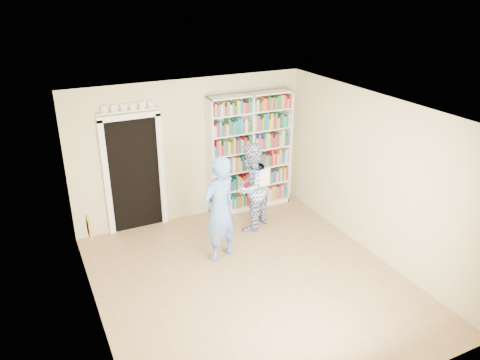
{
  "coord_description": "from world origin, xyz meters",
  "views": [
    {
      "loc": [
        -2.77,
        -5.35,
        4.31
      ],
      "look_at": [
        0.25,
        0.9,
        1.32
      ],
      "focal_mm": 35.0,
      "sensor_mm": 36.0,
      "label": 1
    }
  ],
  "objects": [
    {
      "name": "man_plaid",
      "position": [
        0.78,
        1.55,
        0.83
      ],
      "size": [
        1.02,
        0.97,
        1.65
      ],
      "primitive_type": "imported",
      "rotation": [
        0.0,
        0.0,
        3.72
      ],
      "color": "#33549E",
      "rests_on": "floor"
    },
    {
      "name": "wall_left",
      "position": [
        -2.25,
        0.0,
        1.35
      ],
      "size": [
        0.0,
        5.0,
        5.0
      ],
      "primitive_type": "plane",
      "rotation": [
        1.57,
        0.0,
        1.57
      ],
      "color": "beige",
      "rests_on": "floor"
    },
    {
      "name": "doorway",
      "position": [
        -1.1,
        2.48,
        1.18
      ],
      "size": [
        1.1,
        0.08,
        2.43
      ],
      "color": "black",
      "rests_on": "floor"
    },
    {
      "name": "wall_back",
      "position": [
        0.0,
        2.5,
        1.35
      ],
      "size": [
        4.5,
        0.0,
        4.5
      ],
      "primitive_type": "plane",
      "rotation": [
        1.57,
        0.0,
        0.0
      ],
      "color": "beige",
      "rests_on": "floor"
    },
    {
      "name": "bookshelf",
      "position": [
        1.16,
        2.34,
        1.19
      ],
      "size": [
        1.71,
        0.32,
        2.35
      ],
      "rotation": [
        0.0,
        0.0,
        -0.16
      ],
      "color": "white",
      "rests_on": "floor"
    },
    {
      "name": "ceiling",
      "position": [
        0.0,
        0.0,
        2.7
      ],
      "size": [
        5.0,
        5.0,
        0.0
      ],
      "primitive_type": "plane",
      "rotation": [
        3.14,
        0.0,
        0.0
      ],
      "color": "white",
      "rests_on": "wall_back"
    },
    {
      "name": "man_blue",
      "position": [
        -0.14,
        0.87,
        0.9
      ],
      "size": [
        0.76,
        0.63,
        1.79
      ],
      "primitive_type": "imported",
      "rotation": [
        0.0,
        0.0,
        3.49
      ],
      "color": "#547DBB",
      "rests_on": "floor"
    },
    {
      "name": "wall_art",
      "position": [
        -2.23,
        0.2,
        1.4
      ],
      "size": [
        0.03,
        0.25,
        0.25
      ],
      "primitive_type": "cube",
      "color": "brown",
      "rests_on": "wall_left"
    },
    {
      "name": "wall_right",
      "position": [
        2.25,
        0.0,
        1.35
      ],
      "size": [
        0.0,
        5.0,
        5.0
      ],
      "primitive_type": "plane",
      "rotation": [
        1.57,
        0.0,
        -1.57
      ],
      "color": "beige",
      "rests_on": "floor"
    },
    {
      "name": "floor",
      "position": [
        0.0,
        0.0,
        0.0
      ],
      "size": [
        5.0,
        5.0,
        0.0
      ],
      "primitive_type": "plane",
      "color": "olive",
      "rests_on": "ground"
    },
    {
      "name": "paper_sheet",
      "position": [
        0.92,
        1.28,
        1.09
      ],
      "size": [
        0.23,
        0.04,
        0.32
      ],
      "primitive_type": "cube",
      "rotation": [
        0.0,
        0.0,
        0.15
      ],
      "color": "white",
      "rests_on": "man_plaid"
    }
  ]
}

